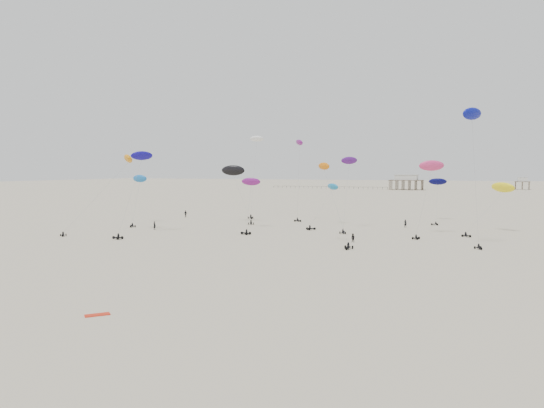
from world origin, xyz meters
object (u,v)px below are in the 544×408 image
at_px(rig_0, 255,163).
at_px(rig_4, 473,131).
at_px(pavilion_main, 406,183).
at_px(pavilion_small, 522,184).
at_px(spectator_0, 155,230).

xyz_separation_m(rig_0, rig_4, (58.22, -41.66, 4.73)).
xyz_separation_m(pavilion_main, pavilion_small, (70.00, 30.00, -0.74)).
bearing_deg(pavilion_small, rig_4, -95.36).
distance_m(pavilion_small, rig_4, 285.61).
relative_size(pavilion_main, rig_0, 0.84).
height_order(pavilion_small, spectator_0, pavilion_small).
relative_size(pavilion_main, rig_4, 0.88).
relative_size(pavilion_main, spectator_0, 9.69).
bearing_deg(rig_0, spectator_0, 47.70).
height_order(pavilion_small, rig_4, rig_4).
height_order(pavilion_small, rig_0, rig_0).
bearing_deg(pavilion_main, pavilion_small, 23.20).
distance_m(rig_4, spectator_0, 67.73).
relative_size(rig_0, rig_4, 1.04).
bearing_deg(spectator_0, rig_4, -167.05).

